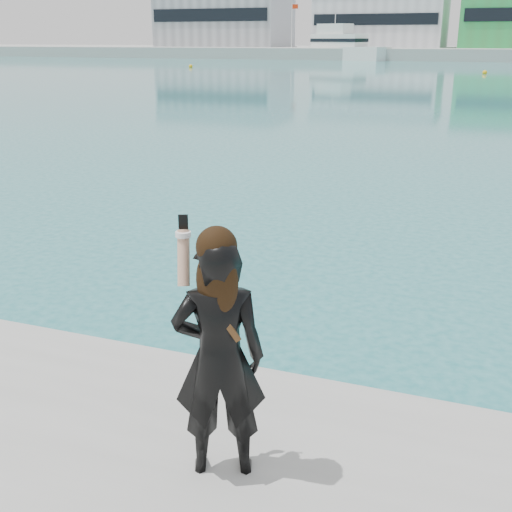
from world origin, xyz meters
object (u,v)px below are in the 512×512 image
(buoy_near, at_px, (485,74))
(buoy_far, at_px, (191,68))
(woman, at_px, (219,352))
(motor_yacht, at_px, (341,47))

(buoy_near, distance_m, buoy_far, 37.19)
(buoy_far, xyz_separation_m, woman, (37.80, -76.12, 1.72))
(motor_yacht, bearing_deg, buoy_near, -35.06)
(buoy_near, bearing_deg, woman, -89.42)
(motor_yacht, xyz_separation_m, woman, (26.61, -113.51, -0.53))
(woman, bearing_deg, buoy_near, -111.97)
(motor_yacht, distance_m, buoy_near, 48.19)
(motor_yacht, distance_m, buoy_far, 39.10)
(motor_yacht, bearing_deg, woman, -54.37)
(motor_yacht, distance_m, woman, 116.59)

